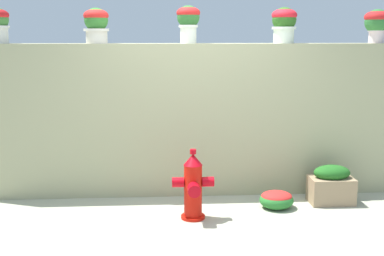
% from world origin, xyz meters
% --- Properties ---
extents(ground_plane, '(24.00, 24.00, 0.00)m').
position_xyz_m(ground_plane, '(0.00, 0.00, 0.00)').
color(ground_plane, '#9FA08A').
extents(stone_wall, '(5.17, 0.39, 1.86)m').
position_xyz_m(stone_wall, '(0.00, 1.23, 0.93)').
color(stone_wall, tan).
rests_on(stone_wall, ground).
extents(potted_plant_1, '(0.30, 0.30, 0.41)m').
position_xyz_m(potted_plant_1, '(-1.13, 1.21, 2.10)').
color(potted_plant_1, beige).
rests_on(potted_plant_1, stone_wall).
extents(potted_plant_2, '(0.28, 0.28, 0.45)m').
position_xyz_m(potted_plant_2, '(-0.05, 1.24, 2.14)').
color(potted_plant_2, silver).
rests_on(potted_plant_2, stone_wall).
extents(potted_plant_3, '(0.30, 0.30, 0.43)m').
position_xyz_m(potted_plant_3, '(1.11, 1.22, 2.11)').
color(potted_plant_3, silver).
rests_on(potted_plant_3, stone_wall).
extents(potted_plant_4, '(0.32, 0.32, 0.41)m').
position_xyz_m(potted_plant_4, '(2.26, 1.21, 2.11)').
color(potted_plant_4, silver).
rests_on(potted_plant_4, stone_wall).
extents(fire_hydrant, '(0.45, 0.37, 0.77)m').
position_xyz_m(fire_hydrant, '(-0.05, 0.30, 0.35)').
color(fire_hydrant, red).
rests_on(fire_hydrant, ground).
extents(flower_bush_left, '(0.39, 0.35, 0.21)m').
position_xyz_m(flower_bush_left, '(0.93, 0.57, 0.11)').
color(flower_bush_left, '#28702C').
rests_on(flower_bush_left, ground).
extents(planter_box, '(0.51, 0.33, 0.46)m').
position_xyz_m(planter_box, '(1.61, 0.70, 0.22)').
color(planter_box, '#9A7E5D').
rests_on(planter_box, ground).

